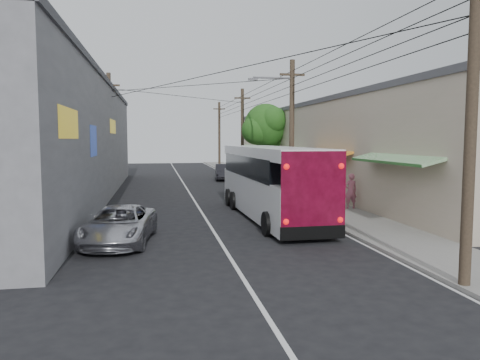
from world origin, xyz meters
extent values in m
plane|color=black|center=(0.00, 0.00, 0.00)|extent=(120.00, 120.00, 0.00)
cube|color=slate|center=(6.50, 20.00, 0.06)|extent=(3.00, 80.00, 0.12)
cube|color=beige|center=(11.00, 22.00, 3.00)|extent=(6.00, 40.00, 6.00)
cube|color=#4C4C51|center=(11.00, 22.00, 6.10)|extent=(6.20, 40.00, 0.30)
cube|color=#19741A|center=(7.70, 6.00, 2.90)|extent=(1.39, 6.00, 0.46)
cube|color=orange|center=(7.70, 14.00, 2.90)|extent=(1.39, 6.00, 0.46)
cube|color=#19741A|center=(7.70, 22.00, 2.90)|extent=(1.39, 6.00, 0.46)
cube|color=orange|center=(7.70, 30.00, 2.90)|extent=(1.39, 6.00, 0.46)
cube|color=#19741A|center=(7.70, 38.00, 2.90)|extent=(1.39, 6.00, 0.46)
cube|color=gray|center=(-8.50, 18.00, 3.50)|extent=(7.00, 36.00, 7.00)
cube|color=#4C4C51|center=(-8.50, 18.00, 7.10)|extent=(7.20, 36.00, 0.30)
cube|color=yellow|center=(-5.05, 4.00, 4.20)|extent=(0.12, 3.50, 1.00)
cube|color=#1433A5|center=(-5.05, 10.00, 3.60)|extent=(0.12, 2.20, 1.40)
cube|color=yellow|center=(-5.05, 20.00, 4.50)|extent=(0.12, 4.00, 0.90)
cylinder|color=#473828|center=(5.20, -2.00, 4.00)|extent=(0.28, 0.28, 8.00)
cylinder|color=#473828|center=(5.20, 13.00, 4.00)|extent=(0.28, 0.28, 8.00)
cube|color=#473828|center=(5.20, 13.00, 7.20)|extent=(1.40, 0.12, 0.12)
cylinder|color=#473828|center=(5.20, 28.00, 4.00)|extent=(0.28, 0.28, 8.00)
cube|color=#473828|center=(5.20, 28.00, 7.20)|extent=(1.40, 0.12, 0.12)
cylinder|color=#473828|center=(5.20, 43.00, 4.00)|extent=(0.28, 0.28, 8.00)
cube|color=#473828|center=(5.20, 43.00, 7.20)|extent=(1.40, 0.12, 0.12)
cylinder|color=#473828|center=(-5.20, 20.00, 4.00)|extent=(0.28, 0.28, 8.00)
cube|color=#473828|center=(-5.20, 20.00, 7.20)|extent=(1.40, 0.12, 0.12)
cylinder|color=#59595E|center=(4.10, 13.00, 7.00)|extent=(2.20, 0.10, 0.10)
cube|color=#59595E|center=(3.00, 13.00, 6.90)|extent=(0.50, 0.18, 0.12)
cylinder|color=#3F2B19|center=(6.80, 26.00, 2.00)|extent=(0.44, 0.44, 4.00)
sphere|color=#154D14|center=(6.80, 26.00, 4.80)|extent=(3.60, 3.60, 3.60)
sphere|color=#154D14|center=(7.80, 26.60, 4.20)|extent=(2.60, 2.60, 2.60)
sphere|color=#154D14|center=(5.90, 25.60, 4.40)|extent=(2.40, 2.40, 2.40)
sphere|color=#154D14|center=(7.20, 25.00, 5.20)|extent=(2.20, 2.20, 2.20)
sphere|color=#154D14|center=(6.50, 26.90, 5.00)|extent=(2.00, 2.00, 2.00)
cube|color=white|center=(3.00, 9.00, 1.09)|extent=(2.63, 11.42, 1.80)
cube|color=black|center=(2.99, 9.47, 2.42)|extent=(2.60, 9.53, 0.95)
cube|color=white|center=(3.00, 9.00, 3.08)|extent=(2.63, 11.42, 0.47)
cube|color=maroon|center=(3.13, 3.30, 1.90)|extent=(2.35, 0.13, 2.75)
cube|color=black|center=(3.13, 3.30, 0.43)|extent=(2.37, 0.15, 0.47)
sphere|color=red|center=(2.14, 3.24, 0.85)|extent=(0.21, 0.21, 0.21)
sphere|color=red|center=(4.13, 3.29, 0.85)|extent=(0.21, 0.21, 0.21)
sphere|color=red|center=(2.14, 3.24, 2.75)|extent=(0.21, 0.21, 0.21)
sphere|color=red|center=(4.13, 3.29, 2.75)|extent=(0.21, 0.21, 0.21)
cylinder|color=black|center=(1.91, 4.99, 0.47)|extent=(0.31, 0.95, 0.95)
cylinder|color=black|center=(4.28, 5.05, 0.47)|extent=(0.31, 0.95, 0.95)
cylinder|color=black|center=(1.75, 11.82, 0.47)|extent=(0.31, 0.95, 0.95)
cylinder|color=black|center=(4.12, 11.87, 0.47)|extent=(0.31, 0.95, 0.95)
cylinder|color=black|center=(1.72, 13.24, 0.47)|extent=(0.31, 0.95, 0.95)
cylinder|color=black|center=(4.09, 13.29, 0.47)|extent=(0.31, 0.95, 0.95)
imported|color=silver|center=(-3.55, 4.73, 0.66)|extent=(2.78, 4.96, 1.31)
imported|color=gray|center=(4.60, 16.02, 0.79)|extent=(2.75, 5.64, 1.58)
imported|color=#242529|center=(3.80, 20.92, 0.68)|extent=(1.67, 4.04, 1.37)
imported|color=black|center=(3.80, 29.44, 0.71)|extent=(1.93, 4.46, 1.43)
imported|color=#C1667E|center=(7.60, 10.39, 1.02)|extent=(0.66, 0.44, 1.81)
imported|color=#96B2DA|center=(5.40, 11.86, 0.88)|extent=(0.84, 0.71, 1.52)
camera|label=1|loc=(-2.23, -12.07, 3.69)|focal=35.00mm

